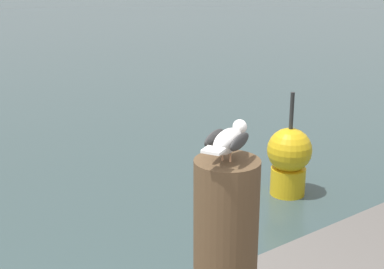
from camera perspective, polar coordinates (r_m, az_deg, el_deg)
The scene contains 3 objects.
mooring_post at distance 2.53m, azimuth 3.46°, elevation -11.55°, with size 0.29×0.29×0.83m, color #4C3823.
seagull at distance 2.33m, azimuth 3.76°, elevation -0.54°, with size 0.37×0.22×0.14m.
channel_buoy at distance 7.04m, azimuth 9.93°, elevation -2.45°, with size 0.56×0.56×1.33m.
Camera 1 is at (-0.49, -2.05, 2.89)m, focal length 51.93 mm.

